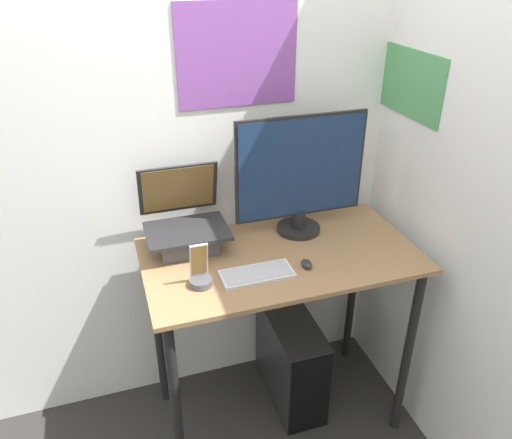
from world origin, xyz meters
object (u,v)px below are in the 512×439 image
object	(u,v)px
laptop	(186,229)
keyboard	(257,274)
monitor	(301,177)
cell_phone	(200,275)
mouse	(307,264)
computer_tower	(291,360)

from	to	relation	value
laptop	keyboard	bearing A→B (deg)	-54.06
monitor	keyboard	distance (m)	0.48
monitor	cell_phone	world-z (taller)	monitor
laptop	mouse	xyz separation A→B (m)	(0.42, -0.30, -0.07)
laptop	mouse	size ratio (longest dim) A/B	5.34
computer_tower	monitor	bearing A→B (deg)	63.56
laptop	keyboard	size ratio (longest dim) A/B	1.19
keyboard	cell_phone	distance (m)	0.22
laptop	computer_tower	distance (m)	0.92
mouse	cell_phone	world-z (taller)	cell_phone
keyboard	computer_tower	distance (m)	0.78
keyboard	cell_phone	size ratio (longest dim) A/B	1.59
monitor	computer_tower	bearing A→B (deg)	-116.44
laptop	cell_phone	distance (m)	0.29
mouse	cell_phone	distance (m)	0.43
monitor	mouse	world-z (taller)	monitor
monitor	cell_phone	xyz separation A→B (m)	(-0.51, -0.27, -0.22)
keyboard	laptop	bearing A→B (deg)	125.94
laptop	keyboard	distance (m)	0.38
mouse	laptop	bearing A→B (deg)	144.46
monitor	computer_tower	world-z (taller)	monitor
laptop	computer_tower	size ratio (longest dim) A/B	0.69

